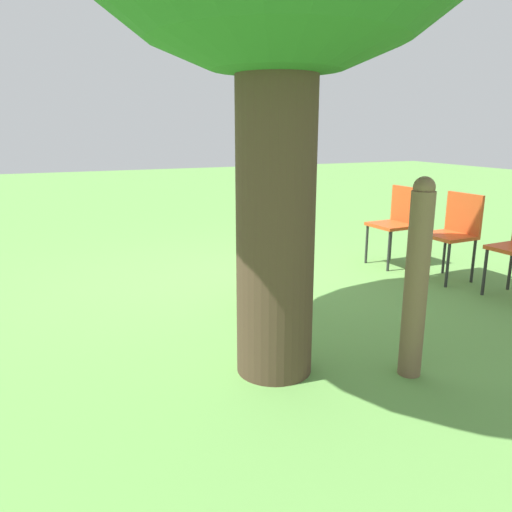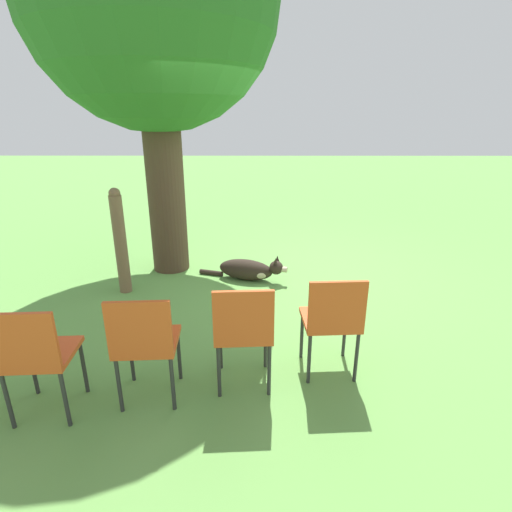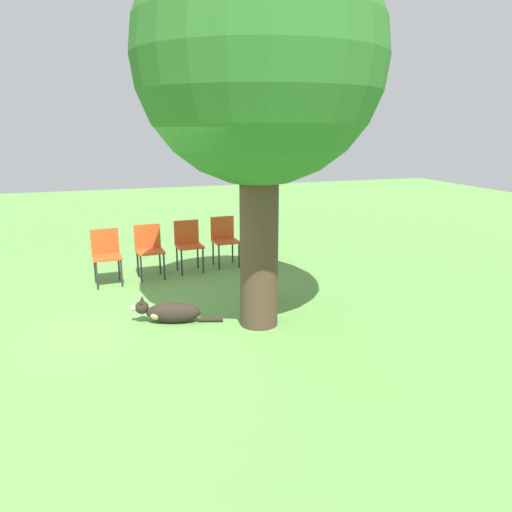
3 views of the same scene
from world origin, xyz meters
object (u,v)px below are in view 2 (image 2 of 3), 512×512
object	(u,v)px
red_chair_1	(243,328)
red_chair_2	(145,340)
red_chair_0	(332,318)
red_chair_3	(35,353)
fence_post	(120,241)
oak_tree	(151,2)
dog	(250,270)

from	to	relation	value
red_chair_1	red_chair_2	world-z (taller)	same
red_chair_0	red_chair_3	world-z (taller)	same
fence_post	red_chair_3	xyz separation A→B (m)	(-2.12, -0.10, -0.11)
oak_tree	red_chair_1	size ratio (longest dim) A/B	5.30
oak_tree	red_chair_1	xyz separation A→B (m)	(-2.57, -1.10, -2.69)
red_chair_1	dog	bearing A→B (deg)	-3.47
red_chair_3	red_chair_0	bearing A→B (deg)	-79.96
red_chair_0	red_chair_2	xyz separation A→B (m)	(-0.33, 1.40, 0.00)
red_chair_1	red_chair_2	bearing A→B (deg)	100.04
red_chair_2	red_chair_3	size ratio (longest dim) A/B	1.00
red_chair_2	red_chair_3	bearing A→B (deg)	100.04
dog	fence_post	size ratio (longest dim) A/B	0.92
dog	red_chair_3	xyz separation A→B (m)	(-2.48, 1.41, 0.39)
oak_tree	red_chair_3	bearing A→B (deg)	173.99
red_chair_0	fence_post	bearing A→B (deg)	50.23
oak_tree	dog	distance (m)	3.30
red_chair_0	red_chair_2	world-z (taller)	same
oak_tree	red_chair_3	size ratio (longest dim) A/B	5.30
dog	red_chair_1	world-z (taller)	red_chair_1
fence_post	red_chair_2	distance (m)	2.12
fence_post	dog	bearing A→B (deg)	-76.88
red_chair_0	red_chair_3	bearing A→B (deg)	100.04
dog	fence_post	distance (m)	1.63
oak_tree	dog	bearing A→B (deg)	-110.93
red_chair_1	red_chair_3	bearing A→B (deg)	100.04
fence_post	red_chair_0	distance (m)	2.74
dog	red_chair_3	world-z (taller)	red_chair_3
oak_tree	red_chair_3	distance (m)	3.97
oak_tree	fence_post	xyz separation A→B (m)	(-0.77, 0.40, -2.58)
dog	red_chair_2	bearing A→B (deg)	-90.06
dog	red_chair_0	distance (m)	2.13
oak_tree	red_chair_0	size ratio (longest dim) A/B	5.30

